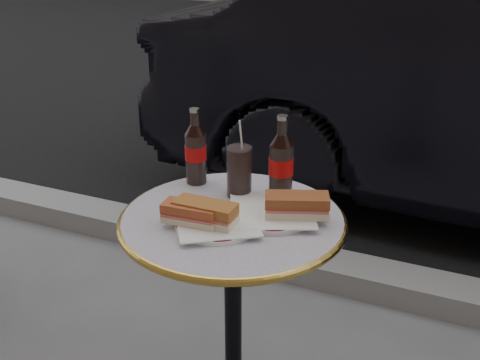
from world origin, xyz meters
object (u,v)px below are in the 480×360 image
at_px(bistro_table, 233,326).
at_px(cola_bottle_right, 281,159).
at_px(cola_bottle_left, 195,146).
at_px(plate_left, 216,224).
at_px(plate_right, 272,213).
at_px(cola_glass, 239,172).

xyz_separation_m(bistro_table, cola_bottle_right, (0.08, 0.15, 0.49)).
xyz_separation_m(cola_bottle_left, cola_bottle_right, (0.28, -0.01, 0.01)).
bearing_deg(bistro_table, cola_bottle_right, 61.63).
bearing_deg(plate_left, plate_right, 46.05).
relative_size(plate_left, cola_bottle_right, 0.87).
height_order(plate_left, cola_bottle_left, cola_bottle_left).
height_order(bistro_table, plate_left, plate_left).
xyz_separation_m(cola_bottle_left, cola_glass, (0.16, -0.04, -0.04)).
height_order(bistro_table, plate_right, plate_right).
height_order(plate_left, plate_right, same).
relative_size(bistro_table, plate_right, 3.08).
height_order(bistro_table, cola_bottle_left, cola_bottle_left).
distance_m(bistro_table, plate_right, 0.39).
relative_size(plate_left, cola_bottle_left, 0.94).
bearing_deg(cola_bottle_left, plate_right, -21.51).
xyz_separation_m(plate_left, cola_bottle_left, (-0.18, 0.23, 0.11)).
distance_m(plate_left, cola_glass, 0.21).
relative_size(plate_right, cola_bottle_left, 1.01).
xyz_separation_m(bistro_table, cola_bottle_left, (-0.19, 0.16, 0.48)).
relative_size(cola_bottle_right, cola_glass, 1.67).
relative_size(bistro_table, cola_bottle_left, 3.12).
xyz_separation_m(plate_right, cola_bottle_right, (-0.01, 0.10, 0.12)).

